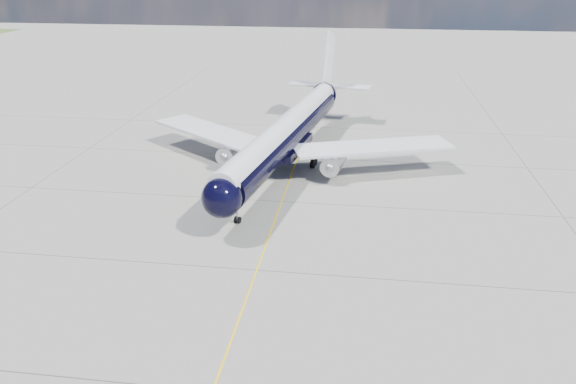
{
  "coord_description": "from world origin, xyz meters",
  "views": [
    {
      "loc": [
        8.49,
        -31.77,
        25.36
      ],
      "look_at": [
        1.62,
        18.43,
        4.0
      ],
      "focal_mm": 35.0,
      "sensor_mm": 36.0,
      "label": 1
    }
  ],
  "objects": [
    {
      "name": "ground",
      "position": [
        0.0,
        30.0,
        0.0
      ],
      "size": [
        320.0,
        320.0,
        0.0
      ],
      "primitive_type": "plane",
      "color": "gray",
      "rests_on": "ground"
    },
    {
      "name": "taxiway_centerline",
      "position": [
        0.0,
        25.0,
        0.0
      ],
      "size": [
        0.16,
        160.0,
        0.01
      ],
      "primitive_type": "cube",
      "color": "yellow",
      "rests_on": "ground"
    },
    {
      "name": "main_airliner",
      "position": [
        -0.81,
        37.21,
        4.54
      ],
      "size": [
        41.15,
        50.54,
        14.64
      ],
      "rotation": [
        0.0,
        0.0,
        -0.16
      ],
      "color": "black",
      "rests_on": "ground"
    }
  ]
}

